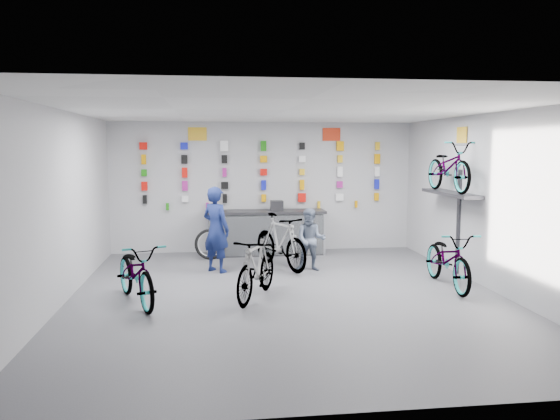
{
  "coord_description": "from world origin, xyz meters",
  "views": [
    {
      "loc": [
        -1.2,
        -8.62,
        2.42
      ],
      "look_at": [
        0.06,
        1.4,
        1.26
      ],
      "focal_mm": 35.0,
      "sensor_mm": 36.0,
      "label": 1
    }
  ],
  "objects": [
    {
      "name": "wall_front",
      "position": [
        0.0,
        -4.0,
        1.5
      ],
      "size": [
        7.0,
        0.0,
        7.0
      ],
      "primitive_type": "plane",
      "rotation": [
        -1.57,
        0.0,
        0.0
      ],
      "color": "#B3B3B5",
      "rests_on": "floor"
    },
    {
      "name": "customer",
      "position": [
        0.72,
        1.77,
        0.62
      ],
      "size": [
        0.69,
        0.59,
        1.23
      ],
      "primitive_type": "imported",
      "rotation": [
        0.0,
        0.0,
        -0.24
      ],
      "color": "slate",
      "rests_on": "floor"
    },
    {
      "name": "clerk",
      "position": [
        -1.12,
        1.92,
        0.83
      ],
      "size": [
        0.72,
        0.7,
        1.67
      ],
      "primitive_type": "imported",
      "rotation": [
        0.0,
        0.0,
        2.42
      ],
      "color": "navy",
      "rests_on": "floor"
    },
    {
      "name": "floor",
      "position": [
        0.0,
        0.0,
        0.0
      ],
      "size": [
        8.0,
        8.0,
        0.0
      ],
      "primitive_type": "plane",
      "color": "#4E4F53",
      "rests_on": "ground"
    },
    {
      "name": "wall_back",
      "position": [
        0.0,
        4.0,
        1.5
      ],
      "size": [
        7.0,
        0.0,
        7.0
      ],
      "primitive_type": "plane",
      "rotation": [
        1.57,
        0.0,
        0.0
      ],
      "color": "#B3B3B5",
      "rests_on": "floor"
    },
    {
      "name": "bike_service",
      "position": [
        0.15,
        2.06,
        0.55
      ],
      "size": [
        1.25,
        1.86,
        1.09
      ],
      "primitive_type": "imported",
      "rotation": [
        0.0,
        0.0,
        0.45
      ],
      "color": "gray",
      "rests_on": "floor"
    },
    {
      "name": "wall_right",
      "position": [
        3.5,
        0.0,
        1.5
      ],
      "size": [
        0.0,
        8.0,
        8.0
      ],
      "primitive_type": "plane",
      "rotation": [
        1.57,
        0.0,
        -1.57
      ],
      "color": "#B3B3B5",
      "rests_on": "floor"
    },
    {
      "name": "register",
      "position": [
        0.26,
        3.55,
        1.11
      ],
      "size": [
        0.29,
        0.31,
        0.22
      ],
      "primitive_type": "cube",
      "rotation": [
        0.0,
        0.0,
        -0.03
      ],
      "color": "black",
      "rests_on": "counter"
    },
    {
      "name": "bike_right",
      "position": [
        2.85,
        0.22,
        0.5
      ],
      "size": [
        0.74,
        1.92,
        1.0
      ],
      "primitive_type": "imported",
      "rotation": [
        0.0,
        0.0,
        -0.04
      ],
      "color": "gray",
      "rests_on": "floor"
    },
    {
      "name": "bike_wall",
      "position": [
        3.25,
        1.2,
        2.05
      ],
      "size": [
        0.63,
        1.8,
        0.95
      ],
      "primitive_type": "imported",
      "color": "gray",
      "rests_on": "wall_bracket"
    },
    {
      "name": "ceiling",
      "position": [
        0.0,
        0.0,
        3.0
      ],
      "size": [
        8.0,
        8.0,
        0.0
      ],
      "primitive_type": "plane",
      "rotation": [
        3.14,
        0.0,
        0.0
      ],
      "color": "white",
      "rests_on": "wall_back"
    },
    {
      "name": "counter",
      "position": [
        0.0,
        3.54,
        0.49
      ],
      "size": [
        2.7,
        0.66,
        1.0
      ],
      "color": "black",
      "rests_on": "floor"
    },
    {
      "name": "wall_left",
      "position": [
        -3.5,
        0.0,
        1.5
      ],
      "size": [
        0.0,
        8.0,
        8.0
      ],
      "primitive_type": "plane",
      "rotation": [
        1.57,
        0.0,
        1.57
      ],
      "color": "#B3B3B5",
      "rests_on": "floor"
    },
    {
      "name": "spare_wheel",
      "position": [
        -1.25,
        3.17,
        0.32
      ],
      "size": [
        0.7,
        0.33,
        0.67
      ],
      "rotation": [
        0.0,
        0.0,
        0.15
      ],
      "color": "black",
      "rests_on": "floor"
    },
    {
      "name": "sign_side",
      "position": [
        3.48,
        1.2,
        2.65
      ],
      "size": [
        0.02,
        0.4,
        0.3
      ],
      "primitive_type": "cube",
      "color": "gold",
      "rests_on": "wall_right"
    },
    {
      "name": "merch_wall",
      "position": [
        0.01,
        3.93,
        1.82
      ],
      "size": [
        5.55,
        0.08,
        1.57
      ],
      "color": "black",
      "rests_on": "wall_back"
    },
    {
      "name": "bike_center",
      "position": [
        -0.51,
        -0.11,
        0.52
      ],
      "size": [
        1.15,
        1.76,
        1.03
      ],
      "primitive_type": "imported",
      "rotation": [
        0.0,
        0.0,
        -0.42
      ],
      "color": "gray",
      "rests_on": "floor"
    },
    {
      "name": "sign_right",
      "position": [
        1.6,
        3.98,
        2.72
      ],
      "size": [
        0.42,
        0.02,
        0.3
      ],
      "primitive_type": "cube",
      "color": "red",
      "rests_on": "wall_back"
    },
    {
      "name": "wall_bracket",
      "position": [
        3.33,
        1.2,
        1.46
      ],
      "size": [
        0.39,
        1.9,
        2.0
      ],
      "color": "#333338",
      "rests_on": "wall_right"
    },
    {
      "name": "bike_left",
      "position": [
        -2.37,
        -0.13,
        0.49
      ],
      "size": [
        1.31,
        1.97,
        0.98
      ],
      "primitive_type": "imported",
      "rotation": [
        0.0,
        0.0,
        0.39
      ],
      "color": "gray",
      "rests_on": "floor"
    },
    {
      "name": "sign_left",
      "position": [
        -1.5,
        3.98,
        2.72
      ],
      "size": [
        0.42,
        0.02,
        0.3
      ],
      "primitive_type": "cube",
      "color": "gold",
      "rests_on": "wall_back"
    }
  ]
}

